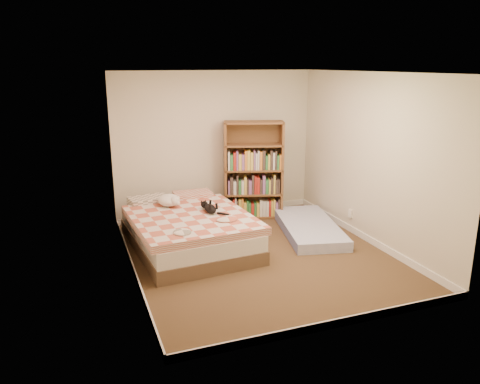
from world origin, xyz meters
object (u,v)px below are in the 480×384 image
object	(u,v)px
floor_mattress	(309,227)
black_cat	(210,208)
bookshelf	(253,183)
white_dog	(170,200)
bed	(188,229)

from	to	relation	value
floor_mattress	black_cat	size ratio (longest dim) A/B	3.12
bookshelf	floor_mattress	bearing A→B (deg)	-46.41
floor_mattress	black_cat	world-z (taller)	black_cat
black_cat	white_dog	world-z (taller)	white_dog
bed	floor_mattress	world-z (taller)	bed
floor_mattress	white_dog	xyz separation A→B (m)	(-2.12, 0.49, 0.53)
bookshelf	black_cat	xyz separation A→B (m)	(-1.10, -1.07, -0.01)
bookshelf	white_dog	distance (m)	1.69
bed	floor_mattress	bearing A→B (deg)	-7.56
floor_mattress	white_dog	world-z (taller)	white_dog
floor_mattress	black_cat	distance (m)	1.72
bed	bookshelf	world-z (taller)	bookshelf
bookshelf	black_cat	bearing A→B (deg)	-118.64
bookshelf	black_cat	distance (m)	1.54
bookshelf	black_cat	world-z (taller)	bookshelf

